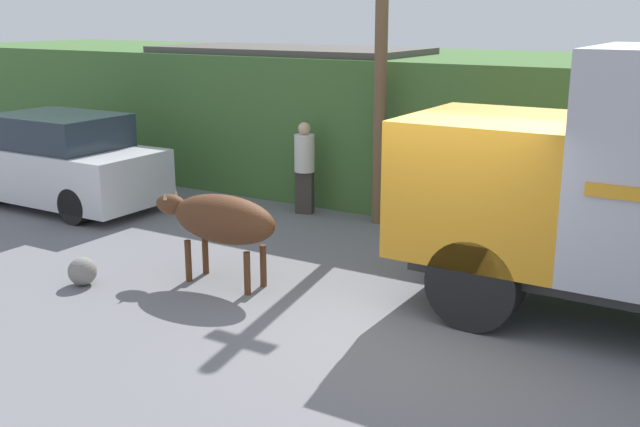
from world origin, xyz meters
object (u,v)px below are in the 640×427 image
Objects in this scene: parked_suv at (58,162)px; roadside_rock at (82,271)px; brown_cow at (221,219)px; utility_pole at (381,46)px; pedestrian_on_hill at (304,164)px.

parked_suv is 4.83m from roadside_rock.
parked_suv reaches higher than brown_cow.
parked_suv is at bearing 154.78° from brown_cow.
parked_suv is 10.91× the size of roadside_rock.
brown_cow is 0.34× the size of utility_pole.
brown_cow is 3.92m from pedestrian_on_hill.
parked_suv is (-5.43, 1.81, -0.06)m from brown_cow.
roadside_rock is (-2.03, -4.97, -2.90)m from utility_pole.
parked_suv reaches higher than pedestrian_on_hill.
utility_pole reaches higher than roadside_rock.
utility_pole reaches higher than brown_cow.
pedestrian_on_hill is 2.62m from utility_pole.
parked_suv is at bearing 7.65° from pedestrian_on_hill.
utility_pole is (0.43, 3.91, 2.18)m from brown_cow.
brown_cow is 4.49m from utility_pole.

